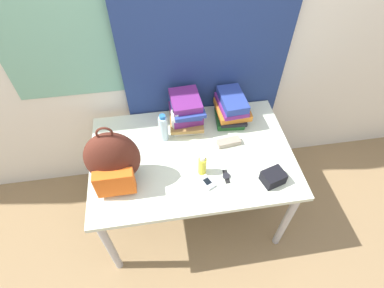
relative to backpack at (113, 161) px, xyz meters
The scene contains 14 objects.
ground_plane 1.05m from the backpack, 33.29° to the right, with size 12.00×12.00×0.00m, color #8C704C.
wall_back 0.85m from the backpack, 54.09° to the left, with size 6.00×0.06×2.50m.
curtain_blue 0.92m from the backpack, 42.79° to the left, with size 1.09×0.04×2.50m.
desk 0.54m from the backpack, 14.73° to the left, with size 1.28×0.85×0.72m.
backpack is the anchor object (origin of this frame).
book_stack_left 0.61m from the backpack, 40.24° to the left, with size 0.24×0.29×0.23m.
book_stack_center 0.87m from the backpack, 27.04° to the left, with size 0.23×0.28×0.20m.
water_bottle 0.42m from the backpack, 43.51° to the left, with size 0.06×0.06×0.21m.
sports_bottle 0.50m from the backpack, 38.97° to the left, with size 0.06×0.06×0.22m.
sunscreen_bottle 0.51m from the backpack, ahead, with size 0.05×0.05×0.15m.
cell_phone 0.55m from the backpack, 11.72° to the right, with size 0.09×0.11×0.02m.
sunglasses_case 0.75m from the backpack, 13.32° to the left, with size 0.16×0.07×0.04m.
camera_pouch 0.92m from the backpack, ahead, with size 0.15×0.13×0.08m.
wristwatch 0.67m from the backpack, ahead, with size 0.04×0.10×0.01m.
Camera 1 is at (-0.18, -0.75, 2.21)m, focal length 28.00 mm.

